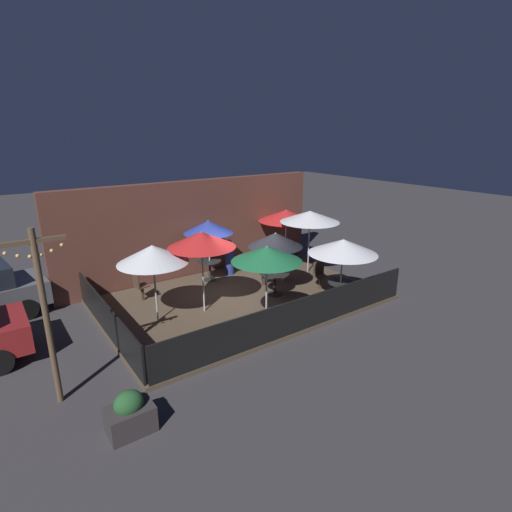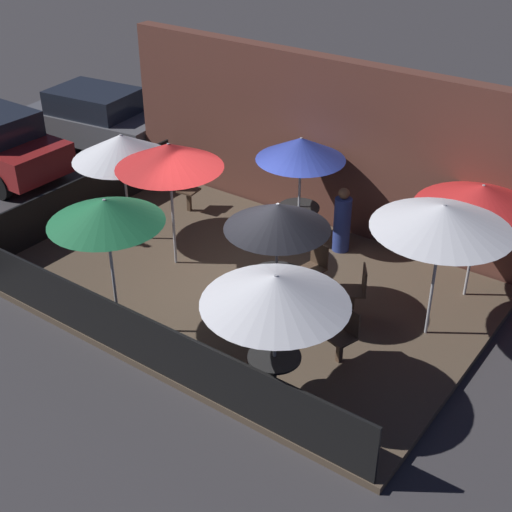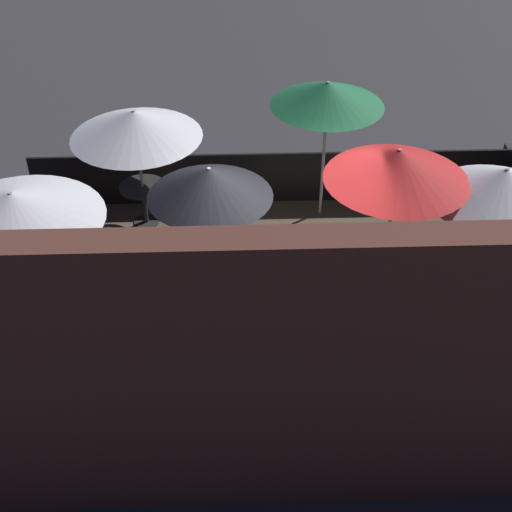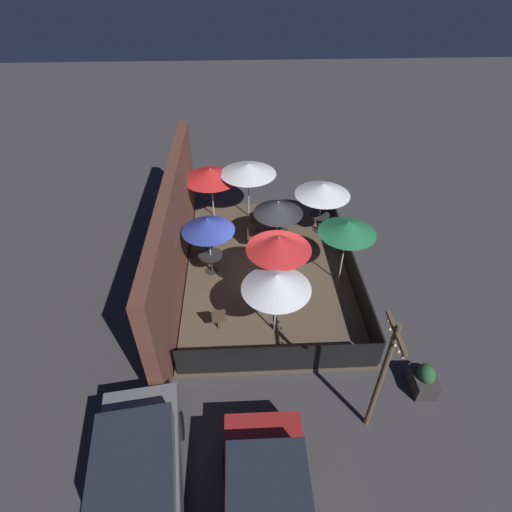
% 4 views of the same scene
% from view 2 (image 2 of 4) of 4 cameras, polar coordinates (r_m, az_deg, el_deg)
% --- Properties ---
extents(ground_plane, '(60.00, 60.00, 0.00)m').
position_cam_2_polar(ground_plane, '(13.23, -1.05, -2.55)').
color(ground_plane, '#383538').
extents(patio_deck, '(8.60, 5.67, 0.12)m').
position_cam_2_polar(patio_deck, '(13.19, -1.06, -2.33)').
color(patio_deck, brown).
rests_on(patio_deck, ground_plane).
extents(building_wall, '(10.20, 0.36, 3.59)m').
position_cam_2_polar(building_wall, '(14.68, 6.16, 8.70)').
color(building_wall, brown).
rests_on(building_wall, ground_plane).
extents(fence_front, '(8.40, 0.05, 0.95)m').
position_cam_2_polar(fence_front, '(11.19, -9.74, -6.32)').
color(fence_front, black).
rests_on(fence_front, patio_deck).
extents(fence_side_left, '(0.05, 5.47, 0.95)m').
position_cam_2_polar(fence_side_left, '(15.55, -13.77, 4.43)').
color(fence_side_left, black).
rests_on(fence_side_left, patio_deck).
extents(patio_umbrella_0, '(2.08, 2.08, 2.09)m').
position_cam_2_polar(patio_umbrella_0, '(9.58, 1.57, -2.70)').
color(patio_umbrella_0, '#B2B2B7').
rests_on(patio_umbrella_0, patio_deck).
extents(patio_umbrella_1, '(1.74, 1.74, 2.19)m').
position_cam_2_polar(patio_umbrella_1, '(13.73, 3.61, 8.56)').
color(patio_umbrella_1, '#B2B2B7').
rests_on(patio_umbrella_1, patio_deck).
extents(patio_umbrella_2, '(1.75, 1.75, 2.09)m').
position_cam_2_polar(patio_umbrella_2, '(11.41, 1.73, 3.19)').
color(patio_umbrella_2, '#B2B2B7').
rests_on(patio_umbrella_2, patio_deck).
extents(patio_umbrella_3, '(1.93, 1.93, 2.24)m').
position_cam_2_polar(patio_umbrella_3, '(13.97, -10.70, 8.56)').
color(patio_umbrella_3, '#B2B2B7').
rests_on(patio_umbrella_3, patio_deck).
extents(patio_umbrella_4, '(2.19, 2.19, 2.37)m').
position_cam_2_polar(patio_umbrella_4, '(11.11, 14.73, 3.03)').
color(patio_umbrella_4, '#B2B2B7').
rests_on(patio_umbrella_4, patio_deck).
extents(patio_umbrella_5, '(1.81, 1.81, 2.42)m').
position_cam_2_polar(patio_umbrella_5, '(11.02, -11.97, 3.51)').
color(patio_umbrella_5, '#B2B2B7').
rests_on(patio_umbrella_5, patio_deck).
extents(patio_umbrella_6, '(1.96, 1.96, 2.45)m').
position_cam_2_polar(patio_umbrella_6, '(12.84, -6.98, 7.97)').
color(patio_umbrella_6, '#B2B2B7').
rests_on(patio_umbrella_6, patio_deck).
extents(patio_umbrella_7, '(2.21, 2.21, 2.16)m').
position_cam_2_polar(patio_umbrella_7, '(12.44, 17.61, 4.51)').
color(patio_umbrella_7, '#B2B2B7').
rests_on(patio_umbrella_7, patio_deck).
extents(dining_table_0, '(0.77, 0.77, 0.73)m').
position_cam_2_polar(dining_table_0, '(10.35, 1.47, -8.67)').
color(dining_table_0, black).
rests_on(dining_table_0, patio_deck).
extents(dining_table_1, '(0.83, 0.83, 0.74)m').
position_cam_2_polar(dining_table_1, '(14.31, 3.44, 3.41)').
color(dining_table_1, black).
rests_on(dining_table_1, patio_deck).
extents(dining_table_2, '(0.95, 0.95, 0.74)m').
position_cam_2_polar(dining_table_2, '(12.05, 1.64, -2.17)').
color(dining_table_2, black).
rests_on(dining_table_2, patio_deck).
extents(patio_chair_0, '(0.45, 0.45, 0.95)m').
position_cam_2_polar(patio_chair_0, '(15.55, -5.62, 5.42)').
color(patio_chair_0, '#4C3828').
rests_on(patio_chair_0, patio_deck).
extents(patio_chair_1, '(0.47, 0.47, 0.96)m').
position_cam_2_polar(patio_chair_1, '(12.67, 4.70, -0.83)').
color(patio_chair_1, '#4C3828').
rests_on(patio_chair_1, patio_deck).
extents(patio_chair_2, '(0.50, 0.50, 0.92)m').
position_cam_2_polar(patio_chair_2, '(11.12, 7.04, -6.20)').
color(patio_chair_2, '#4C3828').
rests_on(patio_chair_2, patio_deck).
extents(patio_chair_3, '(0.55, 0.55, 0.92)m').
position_cam_2_polar(patio_chair_3, '(12.18, 8.07, -2.65)').
color(patio_chair_3, '#4C3828').
rests_on(patio_chair_3, patio_deck).
extents(patron_0, '(0.47, 0.47, 1.34)m').
position_cam_2_polar(patron_0, '(13.99, 6.90, 2.70)').
color(patron_0, navy).
rests_on(patron_0, patio_deck).
extents(parked_car_1, '(4.06, 2.18, 1.62)m').
position_cam_2_polar(parked_car_1, '(19.37, -12.68, 10.66)').
color(parked_car_1, '#5B5B60').
rests_on(parked_car_1, ground_plane).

